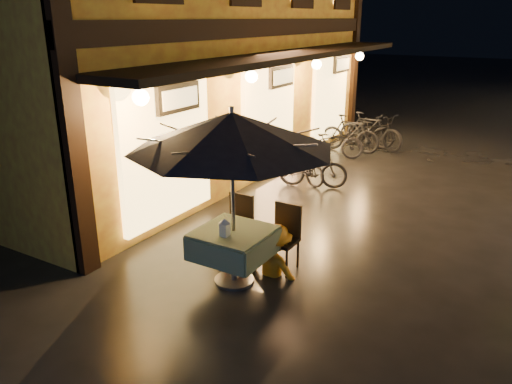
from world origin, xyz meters
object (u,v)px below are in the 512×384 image
Objects in this scene: patio_umbrella at (232,131)px; table_lantern at (225,226)px; person_orange at (231,216)px; bicycle_0 at (298,164)px; person_yellow at (275,226)px; cafe_table at (234,243)px.

table_lantern is at bearing -90.00° from patio_umbrella.
person_orange is 4.05m from bicycle_0.
person_orange is at bearing -150.59° from bicycle_0.
table_lantern is 0.16× the size of bicycle_0.
bicycle_0 is at bearing -67.26° from person_yellow.
cafe_table is at bearing 90.00° from patio_umbrella.
person_orange is 0.98× the size of person_yellow.
cafe_table is 0.70× the size of person_orange.
table_lantern is (-0.00, -0.21, -1.23)m from patio_umbrella.
table_lantern is at bearing -90.00° from cafe_table.
table_lantern is at bearing 65.33° from person_yellow.
table_lantern is 0.88m from person_orange.
table_lantern is at bearing 106.42° from person_orange.
person_yellow is at bearing 166.51° from person_orange.
patio_umbrella reaches higher than person_yellow.
bicycle_0 is (-0.82, 3.96, -0.30)m from person_orange.
patio_umbrella is at bearing 57.01° from person_yellow.
person_orange is (-0.40, 0.54, -1.44)m from patio_umbrella.
person_orange is (-0.40, 0.54, 0.12)m from cafe_table.
table_lantern reaches higher than bicycle_0.
cafe_table is 0.64× the size of bicycle_0.
person_yellow is (0.75, -0.03, 0.01)m from person_orange.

